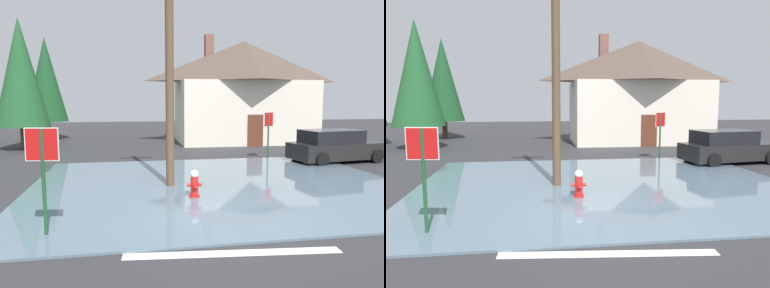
# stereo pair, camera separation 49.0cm
# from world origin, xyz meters

# --- Properties ---
(ground_plane) EXTENTS (80.00, 80.00, 0.10)m
(ground_plane) POSITION_xyz_m (0.00, 0.00, -0.05)
(ground_plane) COLOR #2D2D30
(flood_puddle) EXTENTS (12.64, 10.17, 0.06)m
(flood_puddle) POSITION_xyz_m (0.71, 3.33, 0.03)
(flood_puddle) COLOR slate
(flood_puddle) RESTS_ON ground
(lane_stop_bar) EXTENTS (4.26, 0.71, 0.01)m
(lane_stop_bar) POSITION_xyz_m (-0.40, -2.10, 0.00)
(lane_stop_bar) COLOR silver
(lane_stop_bar) RESTS_ON ground
(stop_sign_near) EXTENTS (0.70, 0.12, 2.37)m
(stop_sign_near) POSITION_xyz_m (-4.13, -0.59, 1.69)
(stop_sign_near) COLOR #1E4C28
(stop_sign_near) RESTS_ON ground
(fire_hydrant) EXTENTS (0.44, 0.38, 0.87)m
(fire_hydrant) POSITION_xyz_m (-0.44, 1.84, 0.43)
(fire_hydrant) COLOR red
(fire_hydrant) RESTS_ON ground
(utility_pole) EXTENTS (1.60, 0.28, 8.58)m
(utility_pole) POSITION_xyz_m (-0.97, 3.43, 4.47)
(utility_pole) COLOR brown
(utility_pole) RESTS_ON ground
(stop_sign_far) EXTENTS (0.61, 0.38, 2.32)m
(stop_sign_far) POSITION_xyz_m (4.44, 8.22, 1.65)
(stop_sign_far) COLOR #1E4C28
(stop_sign_far) RESTS_ON ground
(house) EXTENTS (9.80, 5.89, 7.40)m
(house) POSITION_xyz_m (5.55, 15.63, 3.56)
(house) COLOR silver
(house) RESTS_ON ground
(parked_car) EXTENTS (4.66, 2.53, 1.53)m
(parked_car) POSITION_xyz_m (7.29, 6.98, 0.73)
(parked_car) COLOR black
(parked_car) RESTS_ON ground
(pine_tree_tall_left) EXTENTS (2.96, 2.96, 7.40)m
(pine_tree_tall_left) POSITION_xyz_m (-8.20, 19.66, 4.36)
(pine_tree_tall_left) COLOR #4C3823
(pine_tree_tall_left) RESTS_ON ground
(pine_tree_mid_left) EXTENTS (3.04, 3.04, 7.59)m
(pine_tree_mid_left) POSITION_xyz_m (-8.39, 13.99, 4.47)
(pine_tree_mid_left) COLOR #4C3823
(pine_tree_mid_left) RESTS_ON ground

